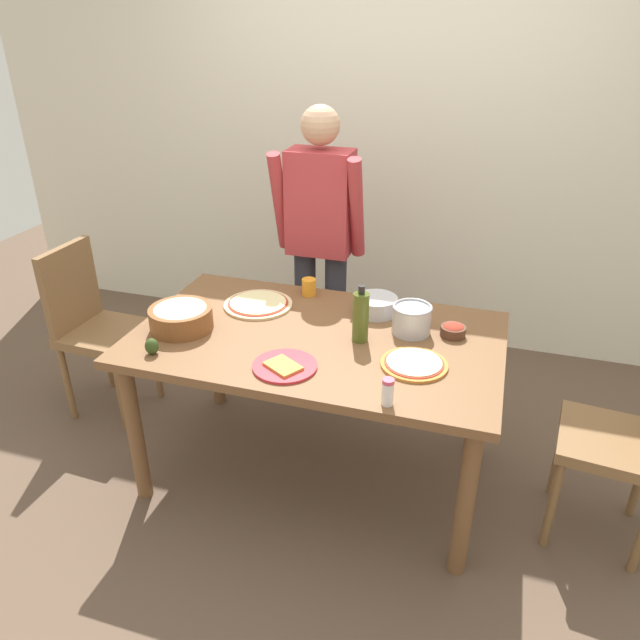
{
  "coord_description": "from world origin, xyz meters",
  "views": [
    {
      "loc": [
        0.7,
        -2.2,
        2.02
      ],
      "look_at": [
        0.0,
        0.05,
        0.81
      ],
      "focal_mm": 33.66,
      "sensor_mm": 36.0,
      "label": 1
    }
  ],
  "objects": [
    {
      "name": "salt_shaker",
      "position": [
        0.4,
        -0.42,
        0.81
      ],
      "size": [
        0.04,
        0.04,
        0.11
      ],
      "color": "white",
      "rests_on": "dining_table"
    },
    {
      "name": "pizza_cooked_on_tray",
      "position": [
        0.45,
        -0.13,
        0.77
      ],
      "size": [
        0.27,
        0.27,
        0.02
      ],
      "color": "#C67A33",
      "rests_on": "dining_table"
    },
    {
      "name": "person_cook",
      "position": [
        -0.22,
        0.76,
        0.94
      ],
      "size": [
        0.49,
        0.25,
        1.62
      ],
      "color": "#2D2D38",
      "rests_on": "ground"
    },
    {
      "name": "plate_with_slice",
      "position": [
        -0.04,
        -0.3,
        0.77
      ],
      "size": [
        0.26,
        0.26,
        0.02
      ],
      "color": "red",
      "rests_on": "dining_table"
    },
    {
      "name": "ground",
      "position": [
        0.0,
        0.0,
        0.0
      ],
      "size": [
        8.0,
        8.0,
        0.0
      ],
      "primitive_type": "plane",
      "color": "brown"
    },
    {
      "name": "chair_wooden_left",
      "position": [
        -1.32,
        0.18,
        0.54
      ],
      "size": [
        0.41,
        0.41,
        0.95
      ],
      "color": "brown",
      "rests_on": "ground"
    },
    {
      "name": "pizza_raw_on_board",
      "position": [
        -0.36,
        0.2,
        0.77
      ],
      "size": [
        0.33,
        0.33,
        0.02
      ],
      "color": "beige",
      "rests_on": "dining_table"
    },
    {
      "name": "wall_back",
      "position": [
        0.0,
        1.6,
        1.3
      ],
      "size": [
        5.6,
        0.1,
        2.6
      ],
      "primitive_type": "cube",
      "color": "silver",
      "rests_on": "ground"
    },
    {
      "name": "popcorn_bowl",
      "position": [
        -0.59,
        -0.12,
        0.82
      ],
      "size": [
        0.28,
        0.28,
        0.11
      ],
      "color": "brown",
      "rests_on": "dining_table"
    },
    {
      "name": "chair_wooden_right",
      "position": [
        1.32,
        -0.02,
        0.54
      ],
      "size": [
        0.44,
        0.44,
        0.95
      ],
      "color": "brown",
      "rests_on": "ground"
    },
    {
      "name": "small_sauce_bowl",
      "position": [
        0.57,
        0.17,
        0.79
      ],
      "size": [
        0.11,
        0.11,
        0.06
      ],
      "color": "#4C2D1E",
      "rests_on": "dining_table"
    },
    {
      "name": "cup_orange",
      "position": [
        -0.16,
        0.39,
        0.8
      ],
      "size": [
        0.07,
        0.07,
        0.08
      ],
      "primitive_type": "cylinder",
      "color": "orange",
      "rests_on": "dining_table"
    },
    {
      "name": "mixing_bowl_steel",
      "position": [
        0.2,
        0.29,
        0.8
      ],
      "size": [
        0.2,
        0.2,
        0.08
      ],
      "color": "#B7B7BC",
      "rests_on": "dining_table"
    },
    {
      "name": "olive_oil_bottle",
      "position": [
        0.19,
        0.01,
        0.87
      ],
      "size": [
        0.07,
        0.07,
        0.26
      ],
      "color": "#47561E",
      "rests_on": "dining_table"
    },
    {
      "name": "steel_pot",
      "position": [
        0.39,
        0.15,
        0.83
      ],
      "size": [
        0.17,
        0.17,
        0.13
      ],
      "color": "#B7B7BC",
      "rests_on": "dining_table"
    },
    {
      "name": "dining_table",
      "position": [
        0.0,
        0.0,
        0.67
      ],
      "size": [
        1.6,
        0.96,
        0.76
      ],
      "color": "brown",
      "rests_on": "ground"
    },
    {
      "name": "avocado",
      "position": [
        -0.6,
        -0.36,
        0.8
      ],
      "size": [
        0.06,
        0.06,
        0.07
      ],
      "primitive_type": "ellipsoid",
      "color": "#2D4219",
      "rests_on": "dining_table"
    }
  ]
}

